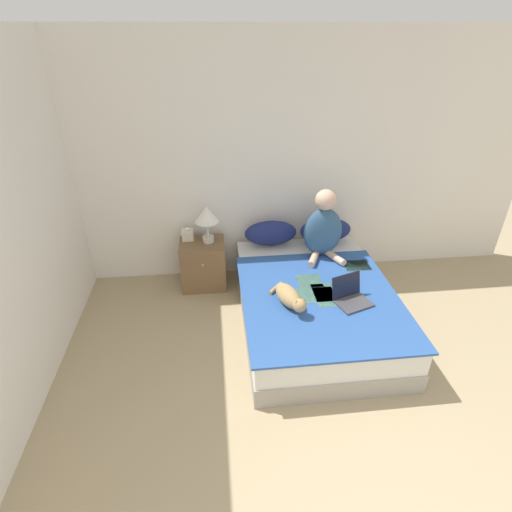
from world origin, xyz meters
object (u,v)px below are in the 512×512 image
bed (314,304)px  table_lamp (207,216)px  cat_tabby (290,297)px  tissue_box (188,234)px  person_sitting (323,228)px  nightstand (203,264)px  laptop_open (351,297)px  pillow_far (325,230)px  pillow_near (271,233)px

bed → table_lamp: size_ratio=4.80×
cat_tabby → tissue_box: tissue_box is taller
person_sitting → nightstand: (-1.25, 0.21, -0.47)m
nightstand → bed: bearing=-36.4°
bed → nightstand: (-1.05, 0.78, 0.05)m
nightstand → laptop_open: bearing=-39.0°
person_sitting → pillow_far: bearing=68.0°
laptop_open → tissue_box: 1.85m
pillow_near → pillow_far: size_ratio=1.00×
pillow_far → cat_tabby: 1.26m
bed → tissue_box: (-1.20, 0.88, 0.37)m
person_sitting → nightstand: 1.35m
pillow_far → cat_tabby: (-0.60, -1.11, -0.05)m
tissue_box → nightstand: bearing=-35.4°
pillow_far → cat_tabby: size_ratio=1.06×
bed → pillow_near: bearing=109.9°
cat_tabby → nightstand: 1.31m
pillow_near → person_sitting: size_ratio=0.79×
cat_tabby → laptop_open: (0.54, -0.01, -0.04)m
bed → tissue_box: bearing=143.7°
person_sitting → tissue_box: 1.44m
bed → pillow_far: size_ratio=3.45×
pillow_near → pillow_far: bearing=0.0°
nightstand → tissue_box: tissue_box is taller
pillow_near → nightstand: size_ratio=1.09×
pillow_far → person_sitting: 0.34m
nightstand → person_sitting: bearing=-9.7°
pillow_far → person_sitting: person_sitting is taller
pillow_near → nightstand: 0.81m
tissue_box → person_sitting: bearing=-12.9°
pillow_far → nightstand: (-1.36, -0.06, -0.31)m
cat_tabby → pillow_near: bearing=161.5°
bed → person_sitting: person_sitting is taller
pillow_near → tissue_box: 0.89m
bed → nightstand: size_ratio=3.75×
pillow_near → person_sitting: person_sitting is taller
bed → cat_tabby: size_ratio=3.66×
pillow_near → laptop_open: (0.55, -1.12, -0.09)m
pillow_near → table_lamp: (-0.68, -0.04, 0.25)m
pillow_far → table_lamp: bearing=-178.3°
cat_tabby → laptop_open: 0.54m
pillow_far → laptop_open: size_ratio=1.57×
laptop_open → tissue_box: bearing=121.7°
pillow_near → nightstand: (-0.75, -0.06, -0.31)m
nightstand → table_lamp: table_lamp is taller
bed → nightstand: bearing=143.6°
cat_tabby → bed: bearing=113.0°
pillow_far → person_sitting: bearing=-112.0°
pillow_far → bed: bearing=-109.9°
nightstand → pillow_near: bearing=5.0°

